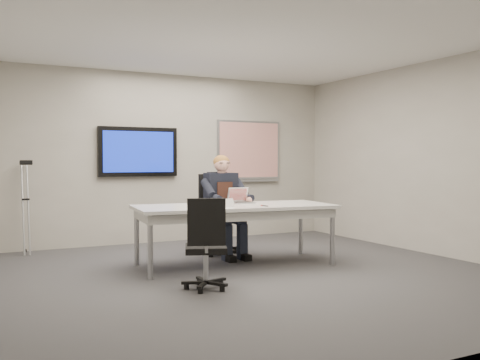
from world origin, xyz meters
name	(u,v)px	position (x,y,z in m)	size (l,w,h in m)	color
floor	(251,275)	(0.00, 0.00, 0.00)	(6.00, 6.00, 0.02)	#3B3B3D
ceiling	(252,37)	(0.00, 0.00, 2.80)	(6.00, 6.00, 0.02)	white
wall_back	(167,158)	(0.00, 3.00, 1.40)	(6.00, 0.02, 2.80)	#A29E93
wall_front	(462,153)	(0.00, -3.00, 1.40)	(6.00, 0.02, 2.80)	#A29E93
wall_right	(436,158)	(3.00, 0.00, 1.40)	(0.02, 6.00, 2.80)	#A29E93
conference_table	(235,212)	(0.08, 0.61, 0.69)	(2.64, 1.33, 0.78)	silver
tv_display	(138,152)	(-0.50, 2.95, 1.50)	(1.30, 0.09, 0.80)	black
whiteboard	(249,151)	(1.55, 2.97, 1.53)	(1.25, 0.08, 1.10)	#96989E
office_chair_far	(219,229)	(0.26, 1.48, 0.36)	(0.58, 0.58, 1.16)	black
office_chair_near	(206,261)	(-0.77, -0.43, 0.30)	(0.60, 0.60, 0.97)	black
seated_person	(226,216)	(0.25, 1.21, 0.58)	(0.45, 0.77, 1.44)	#212737
crutch	(26,206)	(-2.23, 2.76, 0.70)	(0.19, 0.41, 1.39)	#A9ACB1
laptop	(240,199)	(0.29, 0.86, 0.83)	(0.30, 0.28, 0.21)	silver
name_tent	(226,203)	(-0.12, 0.45, 0.83)	(0.25, 0.07, 0.10)	white
pen	(264,206)	(0.34, 0.28, 0.79)	(0.01, 0.01, 0.15)	black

